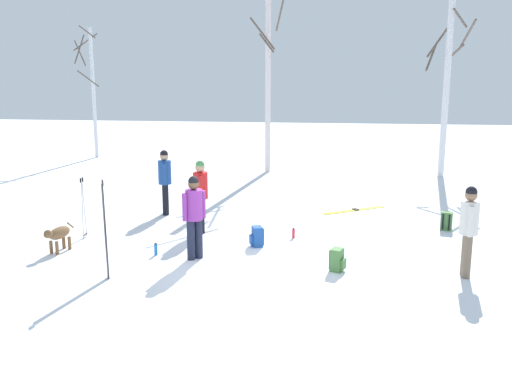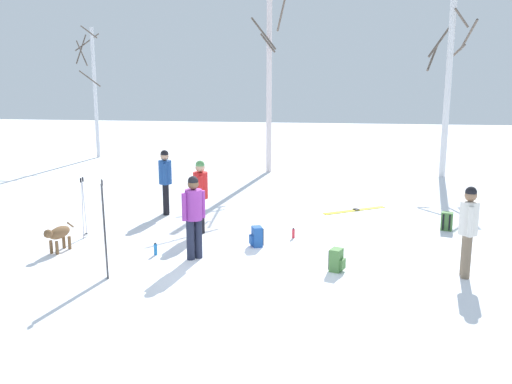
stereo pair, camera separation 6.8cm
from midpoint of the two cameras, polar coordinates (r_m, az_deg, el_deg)
ground_plane at (r=11.26m, az=-1.82°, el=-7.63°), size 60.00×60.00×0.00m
person_0 at (r=13.51m, az=-5.64°, el=0.04°), size 0.34×0.51×1.72m
person_1 at (r=11.28m, az=20.11°, el=-3.12°), size 0.34×0.52×1.72m
person_2 at (r=15.31m, az=-9.12°, el=1.39°), size 0.34×0.51×1.72m
person_3 at (r=11.63m, az=-6.29°, el=-1.98°), size 0.41×0.38×1.72m
dog at (r=12.84m, az=-19.10°, el=-3.98°), size 0.37×0.88×0.57m
ski_pair_planted_0 at (r=10.92m, az=-14.85°, el=-3.62°), size 0.15×0.23×1.85m
ski_pair_lying_0 at (r=15.94m, az=9.55°, el=-1.77°), size 1.72×1.20×0.05m
ski_poles_0 at (r=13.65m, az=-16.83°, el=-1.32°), size 0.07×0.21×1.40m
backpack_0 at (r=11.20m, az=7.86°, el=-6.68°), size 0.34×0.31×0.44m
backpack_1 at (r=14.55m, az=18.17°, el=-2.75°), size 0.31×0.33×0.44m
backpack_2 at (r=12.57m, az=-0.07°, el=-4.45°), size 0.33×0.31×0.44m
water_bottle_0 at (r=13.23m, az=3.57°, el=-4.09°), size 0.06×0.06×0.23m
water_bottle_1 at (r=12.20m, az=-10.02°, el=-5.60°), size 0.07×0.07×0.26m
birch_tree_0 at (r=25.67m, az=-15.94°, el=9.79°), size 1.24×1.49×5.49m
birch_tree_1 at (r=21.16m, az=1.15°, el=11.91°), size 1.52×1.53×7.23m
birch_tree_2 at (r=21.29m, az=18.22°, el=10.12°), size 1.55×1.35×6.15m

